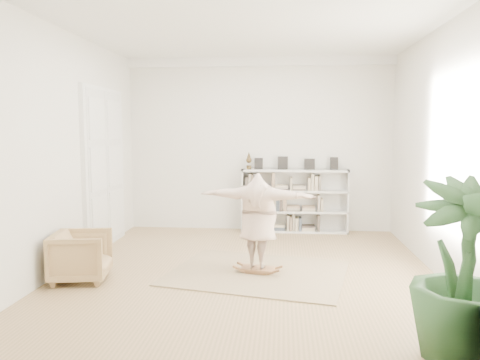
# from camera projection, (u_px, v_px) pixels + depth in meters

# --- Properties ---
(floor) EXTENTS (6.00, 6.00, 0.00)m
(floor) POSITION_uv_depth(u_px,v_px,m) (248.00, 270.00, 7.04)
(floor) COLOR olive
(floor) RESTS_ON ground
(room_shell) EXTENTS (6.00, 6.00, 6.00)m
(room_shell) POSITION_uv_depth(u_px,v_px,m) (259.00, 62.00, 9.58)
(room_shell) COLOR silver
(room_shell) RESTS_ON floor
(doors) EXTENTS (0.09, 1.78, 2.92)m
(doors) POSITION_uv_depth(u_px,v_px,m) (105.00, 170.00, 8.43)
(doors) COLOR white
(doors) RESTS_ON floor
(bookshelf) EXTENTS (2.20, 0.35, 1.64)m
(bookshelf) POSITION_uv_depth(u_px,v_px,m) (294.00, 202.00, 9.69)
(bookshelf) COLOR silver
(bookshelf) RESTS_ON floor
(armchair) EXTENTS (0.88, 0.87, 0.70)m
(armchair) POSITION_uv_depth(u_px,v_px,m) (81.00, 256.00, 6.54)
(armchair) COLOR tan
(armchair) RESTS_ON floor
(rug) EXTENTS (2.87, 2.48, 0.02)m
(rug) POSITION_uv_depth(u_px,v_px,m) (258.00, 273.00, 6.90)
(rug) COLOR tan
(rug) RESTS_ON floor
(rocker_board) EXTENTS (0.53, 0.38, 0.10)m
(rocker_board) POSITION_uv_depth(u_px,v_px,m) (258.00, 269.00, 6.90)
(rocker_board) COLOR olive
(rocker_board) RESTS_ON rug
(person) EXTENTS (1.78, 0.82, 1.40)m
(person) POSITION_uv_depth(u_px,v_px,m) (258.00, 218.00, 6.82)
(person) COLOR beige
(person) RESTS_ON rocker_board
(houseplant) EXTENTS (1.04, 1.04, 1.68)m
(houseplant) POSITION_uv_depth(u_px,v_px,m) (463.00, 270.00, 4.23)
(houseplant) COLOR #295028
(houseplant) RESTS_ON floor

